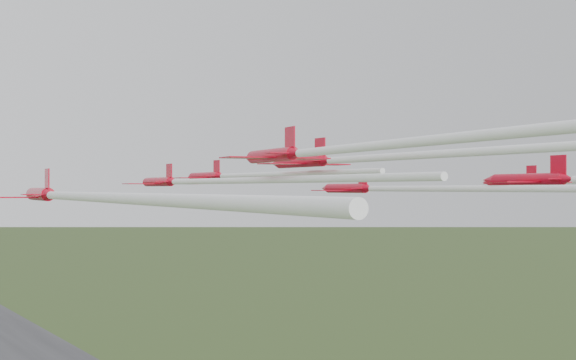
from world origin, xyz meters
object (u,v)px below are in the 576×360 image
jet_row3_left (73,196)px  jet_row3_mid (393,157)px  jet_row2_right (394,188)px  jet_row4_left (339,149)px  jet_row2_left (206,181)px  jet_lead (237,175)px

jet_row3_left → jet_row3_mid: 28.06m
jet_row2_right → jet_row3_mid: size_ratio=0.79×
jet_row2_right → jet_row4_left: bearing=-129.0°
jet_row2_right → jet_row3_mid: (-15.40, -18.71, 2.81)m
jet_row2_left → jet_lead: bearing=57.3°
jet_row3_mid → jet_row3_left: bearing=178.7°
jet_row2_left → jet_row3_left: size_ratio=0.90×
jet_row3_left → jet_row4_left: (15.08, -11.90, 3.28)m
jet_lead → jet_row3_mid: bearing=-93.2°
jet_lead → jet_row4_left: 47.04m
jet_row2_left → jet_row2_right: 25.87m
jet_row4_left → jet_lead: bearing=78.5°
jet_lead → jet_row3_left: (-30.69, -32.47, -2.21)m
jet_row2_left → jet_row2_right: bearing=8.3°
jet_lead → jet_row2_right: 20.39m
jet_row2_right → jet_row3_mid: bearing=-123.7°
jet_row2_right → jet_row4_left: size_ratio=1.00×
jet_row2_right → jet_row4_left: (-28.08, -28.32, 2.73)m
jet_row3_mid → jet_row4_left: (-12.68, -9.61, -0.08)m
jet_lead → jet_row4_left: (-15.61, -44.36, 1.07)m
jet_row2_left → jet_row3_left: (-17.42, -13.99, -1.28)m
jet_lead → jet_row3_mid: jet_row3_mid is taller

